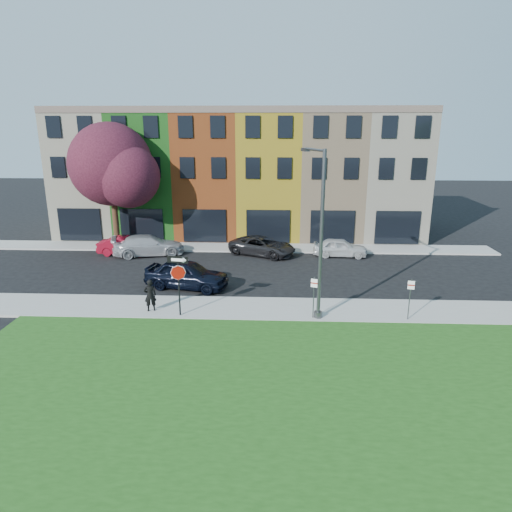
{
  "coord_description": "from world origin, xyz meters",
  "views": [
    {
      "loc": [
        0.57,
        -18.76,
        9.25
      ],
      "look_at": [
        -0.42,
        4.0,
        2.61
      ],
      "focal_mm": 32.0,
      "sensor_mm": 36.0,
      "label": 1
    }
  ],
  "objects_px": {
    "stop_sign": "(178,274)",
    "sedan_near": "(187,274)",
    "street_lamp": "(319,236)",
    "man": "(150,295)"
  },
  "relations": [
    {
      "from": "man",
      "to": "street_lamp",
      "type": "relative_size",
      "value": 0.21
    },
    {
      "from": "stop_sign",
      "to": "sedan_near",
      "type": "bearing_deg",
      "value": 105.82
    },
    {
      "from": "stop_sign",
      "to": "sedan_near",
      "type": "distance_m",
      "value": 4.5
    },
    {
      "from": "sedan_near",
      "to": "stop_sign",
      "type": "bearing_deg",
      "value": -161.06
    },
    {
      "from": "man",
      "to": "sedan_near",
      "type": "bearing_deg",
      "value": -126.32
    },
    {
      "from": "sedan_near",
      "to": "man",
      "type": "bearing_deg",
      "value": 175.93
    },
    {
      "from": "sedan_near",
      "to": "street_lamp",
      "type": "distance_m",
      "value": 8.88
    },
    {
      "from": "man",
      "to": "sedan_near",
      "type": "height_order",
      "value": "man"
    },
    {
      "from": "stop_sign",
      "to": "man",
      "type": "bearing_deg",
      "value": 172.35
    },
    {
      "from": "sedan_near",
      "to": "street_lamp",
      "type": "height_order",
      "value": "street_lamp"
    }
  ]
}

